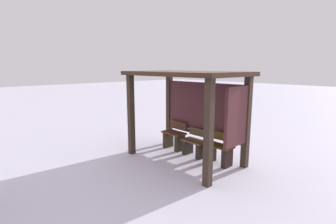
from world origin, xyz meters
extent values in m
plane|color=silver|center=(0.00, 0.00, 0.00)|extent=(60.00, 60.00, 0.00)
cube|color=#36281E|center=(-1.28, -0.69, 1.06)|extent=(0.14, 0.14, 2.11)
cube|color=#36281E|center=(1.28, -0.69, 1.06)|extent=(0.14, 0.14, 2.11)
cube|color=#36281E|center=(-1.28, 0.69, 1.06)|extent=(0.14, 0.14, 2.11)
cube|color=#36281E|center=(1.28, 0.69, 1.06)|extent=(0.14, 0.14, 2.11)
cube|color=#342217|center=(0.00, 0.00, 2.16)|extent=(2.90, 1.72, 0.10)
cube|color=#51292C|center=(0.00, 0.69, 1.27)|extent=(2.42, 0.08, 1.30)
cube|color=#36281E|center=(0.00, 0.67, 0.56)|extent=(2.42, 0.06, 0.08)
cube|color=#51292C|center=(1.28, 0.24, 1.27)|extent=(0.08, 0.76, 1.30)
cube|color=#522F20|center=(-0.77, 0.39, 0.48)|extent=(0.67, 0.37, 0.05)
cube|color=#522F20|center=(-0.77, 0.56, 0.68)|extent=(0.64, 0.04, 0.20)
cube|color=#2D2618|center=(-0.54, 0.39, 0.23)|extent=(0.12, 0.32, 0.45)
cube|color=#2D2618|center=(-1.01, 0.39, 0.23)|extent=(0.12, 0.32, 0.45)
cube|color=brown|center=(0.00, 0.39, 0.41)|extent=(0.67, 0.38, 0.04)
cube|color=brown|center=(0.00, 0.57, 0.61)|extent=(0.64, 0.04, 0.20)
cube|color=black|center=(0.24, 0.39, 0.19)|extent=(0.12, 0.32, 0.39)
cube|color=black|center=(-0.24, 0.39, 0.19)|extent=(0.12, 0.32, 0.39)
cube|color=#4E3A14|center=(0.77, 0.39, 0.46)|extent=(0.67, 0.37, 0.03)
cube|color=#4E3A14|center=(0.77, 0.56, 0.65)|extent=(0.64, 0.04, 0.20)
cube|color=black|center=(1.01, 0.39, 0.22)|extent=(0.12, 0.31, 0.44)
cube|color=black|center=(0.54, 0.39, 0.22)|extent=(0.12, 0.31, 0.44)
camera|label=1|loc=(4.09, -4.37, 2.31)|focal=26.52mm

